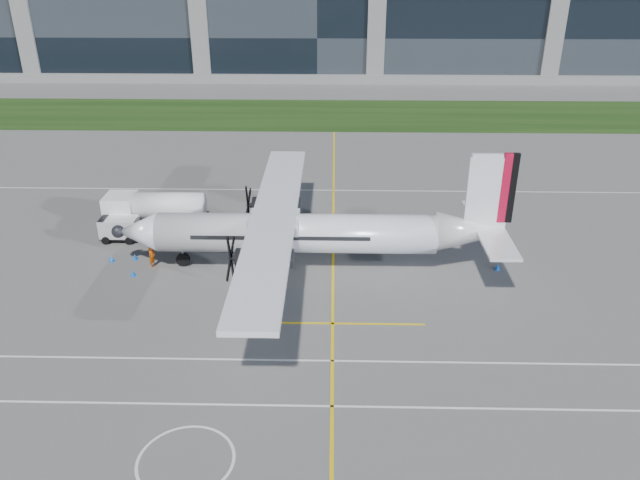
{
  "coord_description": "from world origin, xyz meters",
  "views": [
    {
      "loc": [
        2.94,
        -40.18,
        22.47
      ],
      "look_at": [
        2.03,
        0.61,
        2.85
      ],
      "focal_mm": 35.0,
      "sensor_mm": 36.0,
      "label": 1
    }
  ],
  "objects": [
    {
      "name": "ground_crew_person",
      "position": [
        -10.75,
        1.54,
        0.97
      ],
      "size": [
        0.8,
        0.93,
        1.95
      ],
      "primitive_type": "imported",
      "rotation": [
        0.0,
        0.0,
        1.23
      ],
      "color": "#F25907",
      "rests_on": "ground"
    },
    {
      "name": "white_lane_line",
      "position": [
        0.0,
        -14.0,
        0.01
      ],
      "size": [
        90.0,
        0.15,
        0.01
      ],
      "primitive_type": "cube",
      "color": "white",
      "rests_on": "ground"
    },
    {
      "name": "yellow_taxiway_centerline",
      "position": [
        3.0,
        10.0,
        0.01
      ],
      "size": [
        0.2,
        70.0,
        0.01
      ],
      "primitive_type": "cube",
      "color": "yellow",
      "rests_on": "ground"
    },
    {
      "name": "turboprop_aircraft",
      "position": [
        1.33,
        1.79,
        4.57
      ],
      "size": [
        29.35,
        30.44,
        9.13
      ],
      "primitive_type": null,
      "color": "white",
      "rests_on": "ground"
    },
    {
      "name": "safety_cone_nose_port",
      "position": [
        -11.85,
        0.06,
        0.25
      ],
      "size": [
        0.36,
        0.36,
        0.5
      ],
      "primitive_type": "cone",
      "color": "blue",
      "rests_on": "ground"
    },
    {
      "name": "safety_cone_nose_stbd",
      "position": [
        -12.47,
        2.68,
        0.25
      ],
      "size": [
        0.36,
        0.36,
        0.5
      ],
      "primitive_type": "cone",
      "color": "blue",
      "rests_on": "ground"
    },
    {
      "name": "terminal_building",
      "position": [
        0.0,
        80.0,
        7.5
      ],
      "size": [
        120.0,
        20.0,
        15.0
      ],
      "primitive_type": "cube",
      "color": "black",
      "rests_on": "ground"
    },
    {
      "name": "fuel_tanker_truck",
      "position": [
        -12.75,
        8.36,
        1.67
      ],
      "size": [
        8.93,
        2.9,
        3.35
      ],
      "primitive_type": null,
      "color": "white",
      "rests_on": "ground"
    },
    {
      "name": "ground",
      "position": [
        0.0,
        40.0,
        0.0
      ],
      "size": [
        400.0,
        400.0,
        0.0
      ],
      "primitive_type": "plane",
      "color": "#585653",
      "rests_on": "ground"
    },
    {
      "name": "baggage_tug",
      "position": [
        -14.68,
        6.25,
        0.96
      ],
      "size": [
        3.21,
        1.93,
        1.93
      ],
      "primitive_type": null,
      "color": "white",
      "rests_on": "ground"
    },
    {
      "name": "safety_cone_stbdwing",
      "position": [
        -0.71,
        16.99,
        0.25
      ],
      "size": [
        0.36,
        0.36,
        0.5
      ],
      "primitive_type": "cone",
      "color": "blue",
      "rests_on": "ground"
    },
    {
      "name": "safety_cone_fwd",
      "position": [
        -14.18,
        2.34,
        0.25
      ],
      "size": [
        0.36,
        0.36,
        0.5
      ],
      "primitive_type": "cone",
      "color": "blue",
      "rests_on": "ground"
    },
    {
      "name": "tree_line",
      "position": [
        0.0,
        140.0,
        3.0
      ],
      "size": [
        400.0,
        6.0,
        6.0
      ],
      "primitive_type": "cube",
      "color": "black",
      "rests_on": "ground"
    },
    {
      "name": "grass_strip",
      "position": [
        0.0,
        48.0,
        0.02
      ],
      "size": [
        400.0,
        18.0,
        0.04
      ],
      "primitive_type": "cube",
      "color": "black",
      "rests_on": "ground"
    },
    {
      "name": "safety_cone_tail",
      "position": [
        15.44,
        1.64,
        0.25
      ],
      "size": [
        0.36,
        0.36,
        0.5
      ],
      "primitive_type": "cone",
      "color": "blue",
      "rests_on": "ground"
    }
  ]
}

